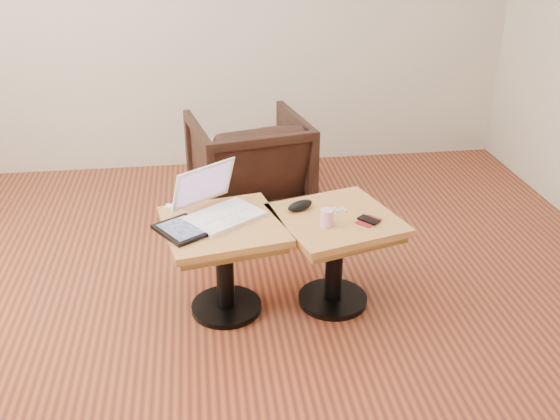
{
  "coord_description": "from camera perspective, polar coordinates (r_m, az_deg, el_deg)",
  "views": [
    {
      "loc": [
        -0.13,
        -2.41,
        1.87
      ],
      "look_at": [
        0.23,
        0.24,
        0.55
      ],
      "focal_mm": 40.0,
      "sensor_mm": 36.0,
      "label": 1
    }
  ],
  "objects": [
    {
      "name": "room_shell",
      "position": [
        2.47,
        -4.72,
        14.07
      ],
      "size": [
        4.52,
        4.52,
        2.71
      ],
      "color": "#51221A",
      "rests_on": "ground"
    },
    {
      "name": "side_table_left",
      "position": [
        3.04,
        -5.17,
        -3.25
      ],
      "size": [
        0.64,
        0.64,
        0.5
      ],
      "rotation": [
        0.0,
        0.0,
        0.19
      ],
      "color": "black",
      "rests_on": "ground"
    },
    {
      "name": "side_table_right",
      "position": [
        3.1,
        5.08,
        -2.63
      ],
      "size": [
        0.68,
        0.68,
        0.5
      ],
      "rotation": [
        0.0,
        0.0,
        0.28
      ],
      "color": "black",
      "rests_on": "ground"
    },
    {
      "name": "glasses_case",
      "position": [
        3.09,
        1.84,
        0.41
      ],
      "size": [
        0.16,
        0.13,
        0.05
      ],
      "primitive_type": "ellipsoid",
      "rotation": [
        0.0,
        0.0,
        0.52
      ],
      "color": "black",
      "rests_on": "side_table_right"
    },
    {
      "name": "charging_adapter",
      "position": [
        3.14,
        -10.05,
        0.22
      ],
      "size": [
        0.05,
        0.05,
        0.02
      ],
      "primitive_type": "cube",
      "rotation": [
        0.0,
        0.0,
        -0.14
      ],
      "color": "white",
      "rests_on": "side_table_left"
    },
    {
      "name": "earbuds_tangle",
      "position": [
        3.1,
        5.55,
        0.04
      ],
      "size": [
        0.08,
        0.05,
        0.02
      ],
      "color": "white",
      "rests_on": "side_table_right"
    },
    {
      "name": "laptop",
      "position": [
        3.04,
        -5.73,
        0.37
      ],
      "size": [
        0.46,
        0.46,
        0.24
      ],
      "rotation": [
        0.0,
        0.0,
        0.62
      ],
      "color": "white",
      "rests_on": "side_table_left"
    },
    {
      "name": "phone_on_sleeve",
      "position": [
        3.01,
        8.12,
        -0.95
      ],
      "size": [
        0.14,
        0.13,
        0.01
      ],
      "rotation": [
        0.0,
        0.0,
        0.71
      ],
      "color": "maroon",
      "rests_on": "side_table_right"
    },
    {
      "name": "tablet",
      "position": [
        2.93,
        -8.92,
        -1.78
      ],
      "size": [
        0.3,
        0.32,
        0.02
      ],
      "rotation": [
        0.0,
        0.0,
        0.57
      ],
      "color": "black",
      "rests_on": "side_table_left"
    },
    {
      "name": "striped_cup",
      "position": [
        2.94,
        4.31,
        -0.72
      ],
      "size": [
        0.08,
        0.08,
        0.08
      ],
      "primitive_type": "cylinder",
      "rotation": [
        0.0,
        0.0,
        0.39
      ],
      "color": "#E25391",
      "rests_on": "side_table_right"
    },
    {
      "name": "armchair",
      "position": [
        4.09,
        -2.87,
        4.18
      ],
      "size": [
        0.83,
        0.84,
        0.66
      ],
      "primitive_type": "imported",
      "rotation": [
        0.0,
        0.0,
        3.33
      ],
      "color": "black",
      "rests_on": "ground"
    }
  ]
}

